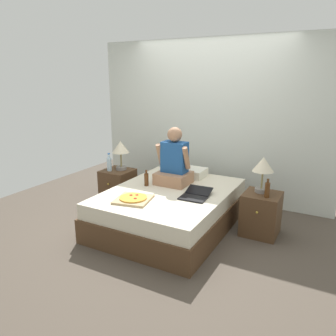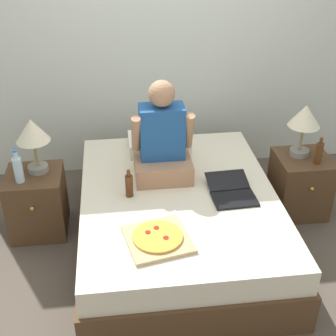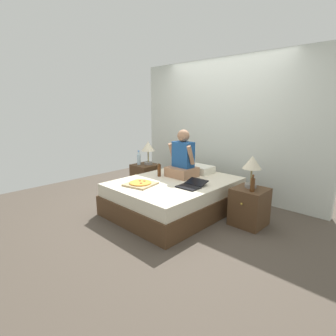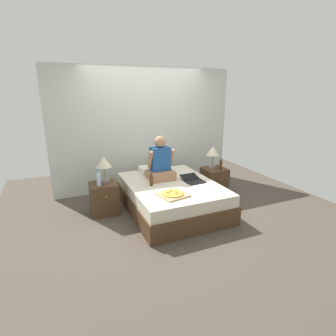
# 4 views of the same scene
# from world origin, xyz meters

# --- Properties ---
(ground_plane) EXTENTS (5.86, 5.86, 0.00)m
(ground_plane) POSITION_xyz_m (0.00, 0.00, 0.00)
(ground_plane) COLOR #4C4238
(wall_back) EXTENTS (3.86, 0.12, 2.50)m
(wall_back) POSITION_xyz_m (0.00, 1.34, 1.25)
(wall_back) COLOR silver
(wall_back) RESTS_ON ground
(bed) EXTENTS (1.50, 1.95, 0.50)m
(bed) POSITION_xyz_m (0.00, 0.00, 0.25)
(bed) COLOR #4C331E
(bed) RESTS_ON ground
(nightstand_left) EXTENTS (0.44, 0.47, 0.54)m
(nightstand_left) POSITION_xyz_m (-1.11, 0.34, 0.27)
(nightstand_left) COLOR #4C331E
(nightstand_left) RESTS_ON ground
(lamp_on_left_nightstand) EXTENTS (0.26, 0.26, 0.45)m
(lamp_on_left_nightstand) POSITION_xyz_m (-1.07, 0.39, 0.86)
(lamp_on_left_nightstand) COLOR gray
(lamp_on_left_nightstand) RESTS_ON nightstand_left
(water_bottle) EXTENTS (0.07, 0.07, 0.28)m
(water_bottle) POSITION_xyz_m (-1.19, 0.25, 0.65)
(water_bottle) COLOR silver
(water_bottle) RESTS_ON nightstand_left
(nightstand_right) EXTENTS (0.44, 0.47, 0.54)m
(nightstand_right) POSITION_xyz_m (1.11, 0.34, 0.27)
(nightstand_right) COLOR #4C331E
(nightstand_right) RESTS_ON ground
(lamp_on_right_nightstand) EXTENTS (0.26, 0.26, 0.45)m
(lamp_on_right_nightstand) POSITION_xyz_m (1.08, 0.39, 0.86)
(lamp_on_right_nightstand) COLOR gray
(lamp_on_right_nightstand) RESTS_ON nightstand_right
(beer_bottle) EXTENTS (0.06, 0.06, 0.23)m
(beer_bottle) POSITION_xyz_m (1.18, 0.24, 0.63)
(beer_bottle) COLOR #512D14
(beer_bottle) RESTS_ON nightstand_right
(pillow) EXTENTS (0.52, 0.34, 0.12)m
(pillow) POSITION_xyz_m (-0.08, 0.70, 0.56)
(pillow) COLOR silver
(pillow) RESTS_ON bed
(person_seated) EXTENTS (0.47, 0.40, 0.78)m
(person_seated) POSITION_xyz_m (-0.09, 0.28, 0.79)
(person_seated) COLOR #A37556
(person_seated) RESTS_ON bed
(laptop) EXTENTS (0.34, 0.43, 0.07)m
(laptop) POSITION_xyz_m (0.39, -0.08, 0.52)
(laptop) COLOR black
(laptop) RESTS_ON bed
(pizza_box) EXTENTS (0.47, 0.47, 0.05)m
(pizza_box) POSITION_xyz_m (-0.21, -0.53, 0.52)
(pizza_box) COLOR tan
(pizza_box) RESTS_ON bed
(beer_bottle_on_bed) EXTENTS (0.06, 0.06, 0.22)m
(beer_bottle_on_bed) POSITION_xyz_m (-0.37, 0.01, 0.59)
(beer_bottle_on_bed) COLOR #4C2811
(beer_bottle_on_bed) RESTS_ON bed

